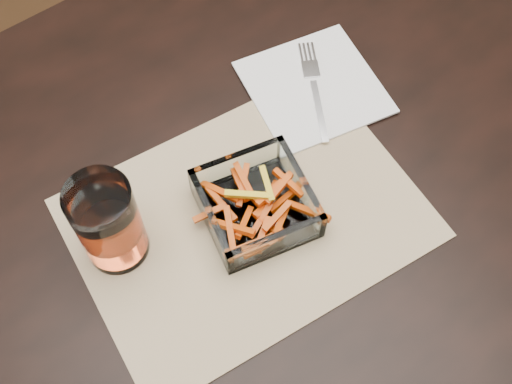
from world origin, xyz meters
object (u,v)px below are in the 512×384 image
fork (314,87)px  tumbler (109,225)px  glass_bowl (256,205)px  dining_table (303,166)px

fork → tumbler: bearing=-142.6°
glass_bowl → tumbler: 0.19m
dining_table → fork: size_ratio=9.45×
tumbler → fork: tumbler is taller
tumbler → dining_table: bearing=-2.0°
glass_bowl → tumbler: (-0.17, 0.07, 0.04)m
glass_bowl → tumbler: size_ratio=1.17×
tumbler → glass_bowl: bearing=-21.7°
glass_bowl → fork: (0.20, 0.11, -0.02)m
glass_bowl → tumbler: tumbler is taller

